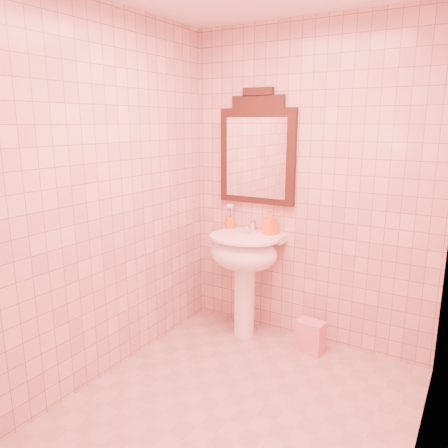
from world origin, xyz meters
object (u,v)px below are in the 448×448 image
Objects in this scene: toothbrush_cup at (230,222)px; towel at (311,336)px; soap_dispenser at (270,223)px; mirror at (257,151)px; pedestal_sink at (244,260)px.

toothbrush_cup reaches higher than towel.
mirror is at bearing 179.30° from soap_dispenser.
towel is at bearing -9.71° from toothbrush_cup.
pedestal_sink is 0.95× the size of mirror.
towel is (0.58, 0.03, -0.54)m from pedestal_sink.
pedestal_sink is at bearing -36.15° from toothbrush_cup.
toothbrush_cup is 0.38m from soap_dispenser.
mirror is 3.66× the size of towel.
mirror is 4.62× the size of soap_dispenser.
toothbrush_cup is 1.14m from towel.
soap_dispenser is (0.16, 0.14, 0.30)m from pedestal_sink.
toothbrush_cup is (-0.23, 0.17, 0.25)m from pedestal_sink.
soap_dispenser is at bearing -20.10° from mirror.
mirror reaches higher than soap_dispenser.
pedestal_sink reaches higher than towel.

